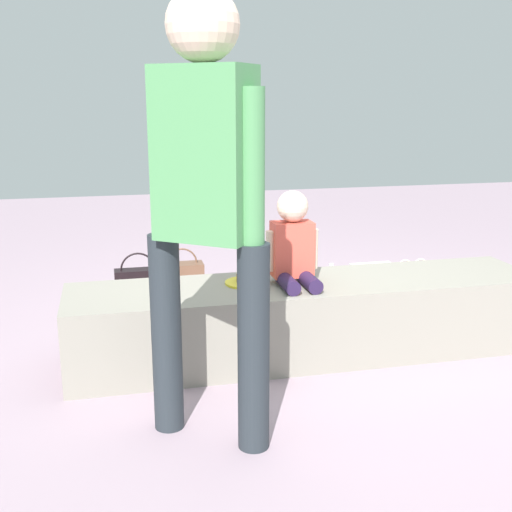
{
  "coord_description": "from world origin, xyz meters",
  "views": [
    {
      "loc": [
        -1.0,
        -3.04,
        1.35
      ],
      "look_at": [
        -0.37,
        -0.36,
        0.65
      ],
      "focal_mm": 44.45,
      "sensor_mm": 36.0,
      "label": 1
    }
  ],
  "objects_px": {
    "handbag_black_leather": "(139,285)",
    "party_cup_red": "(99,296)",
    "water_bottle_far_side": "(331,277)",
    "handbag_brown_canvas": "(182,275)",
    "water_bottle_near_gift": "(138,315)",
    "cake_box_white": "(378,276)",
    "adult_standing": "(206,183)",
    "cake_plate": "(246,280)",
    "child_seated": "(293,244)",
    "gift_bag": "(411,286)"
  },
  "relations": [
    {
      "from": "cake_plate",
      "to": "handbag_black_leather",
      "type": "xyz_separation_m",
      "value": [
        -0.51,
        1.04,
        -0.3
      ]
    },
    {
      "from": "cake_plate",
      "to": "water_bottle_near_gift",
      "type": "height_order",
      "value": "cake_plate"
    },
    {
      "from": "water_bottle_far_side",
      "to": "handbag_black_leather",
      "type": "distance_m",
      "value": 1.37
    },
    {
      "from": "cake_box_white",
      "to": "handbag_black_leather",
      "type": "relative_size",
      "value": 0.97
    },
    {
      "from": "water_bottle_far_side",
      "to": "party_cup_red",
      "type": "bearing_deg",
      "value": 179.59
    },
    {
      "from": "cake_plate",
      "to": "water_bottle_near_gift",
      "type": "distance_m",
      "value": 0.81
    },
    {
      "from": "adult_standing",
      "to": "handbag_brown_canvas",
      "type": "height_order",
      "value": "adult_standing"
    },
    {
      "from": "cake_plate",
      "to": "water_bottle_far_side",
      "type": "xyz_separation_m",
      "value": [
        0.86,
        1.06,
        -0.34
      ]
    },
    {
      "from": "child_seated",
      "to": "cake_plate",
      "type": "xyz_separation_m",
      "value": [
        -0.24,
        0.05,
        -0.19
      ]
    },
    {
      "from": "handbag_black_leather",
      "to": "party_cup_red",
      "type": "bearing_deg",
      "value": 173.86
    },
    {
      "from": "child_seated",
      "to": "gift_bag",
      "type": "height_order",
      "value": "child_seated"
    },
    {
      "from": "adult_standing",
      "to": "party_cup_red",
      "type": "relative_size",
      "value": 14.37
    },
    {
      "from": "handbag_brown_canvas",
      "to": "cake_box_white",
      "type": "bearing_deg",
      "value": -9.79
    },
    {
      "from": "water_bottle_near_gift",
      "to": "cake_box_white",
      "type": "bearing_deg",
      "value": 17.46
    },
    {
      "from": "adult_standing",
      "to": "water_bottle_near_gift",
      "type": "height_order",
      "value": "adult_standing"
    },
    {
      "from": "adult_standing",
      "to": "water_bottle_near_gift",
      "type": "distance_m",
      "value": 1.6
    },
    {
      "from": "gift_bag",
      "to": "handbag_brown_canvas",
      "type": "xyz_separation_m",
      "value": [
        -1.42,
        0.76,
        -0.04
      ]
    },
    {
      "from": "cake_plate",
      "to": "party_cup_red",
      "type": "height_order",
      "value": "cake_plate"
    },
    {
      "from": "cake_plate",
      "to": "handbag_brown_canvas",
      "type": "xyz_separation_m",
      "value": [
        -0.19,
        1.31,
        -0.32
      ]
    },
    {
      "from": "adult_standing",
      "to": "handbag_black_leather",
      "type": "relative_size",
      "value": 4.96
    },
    {
      "from": "handbag_brown_canvas",
      "to": "handbag_black_leather",
      "type": "bearing_deg",
      "value": -140.67
    },
    {
      "from": "gift_bag",
      "to": "party_cup_red",
      "type": "height_order",
      "value": "gift_bag"
    },
    {
      "from": "adult_standing",
      "to": "water_bottle_near_gift",
      "type": "relative_size",
      "value": 7.94
    },
    {
      "from": "gift_bag",
      "to": "water_bottle_near_gift",
      "type": "relative_size",
      "value": 1.5
    },
    {
      "from": "gift_bag",
      "to": "water_bottle_far_side",
      "type": "distance_m",
      "value": 0.63
    },
    {
      "from": "water_bottle_far_side",
      "to": "cake_box_white",
      "type": "distance_m",
      "value": 0.37
    },
    {
      "from": "cake_plate",
      "to": "cake_box_white",
      "type": "bearing_deg",
      "value": 40.96
    },
    {
      "from": "gift_bag",
      "to": "cake_box_white",
      "type": "xyz_separation_m",
      "value": [
        -0.0,
        0.51,
        -0.07
      ]
    },
    {
      "from": "child_seated",
      "to": "water_bottle_far_side",
      "type": "relative_size",
      "value": 2.61
    },
    {
      "from": "water_bottle_far_side",
      "to": "handbag_brown_canvas",
      "type": "xyz_separation_m",
      "value": [
        -1.05,
        0.25,
        0.01
      ]
    },
    {
      "from": "cake_plate",
      "to": "water_bottle_far_side",
      "type": "bearing_deg",
      "value": 50.97
    },
    {
      "from": "gift_bag",
      "to": "child_seated",
      "type": "bearing_deg",
      "value": -148.69
    },
    {
      "from": "water_bottle_far_side",
      "to": "handbag_brown_canvas",
      "type": "distance_m",
      "value": 1.08
    },
    {
      "from": "gift_bag",
      "to": "party_cup_red",
      "type": "relative_size",
      "value": 2.71
    },
    {
      "from": "cake_box_white",
      "to": "water_bottle_far_side",
      "type": "bearing_deg",
      "value": -179.37
    },
    {
      "from": "adult_standing",
      "to": "gift_bag",
      "type": "xyz_separation_m",
      "value": [
        1.55,
        1.33,
        -0.9
      ]
    },
    {
      "from": "cake_box_white",
      "to": "handbag_black_leather",
      "type": "height_order",
      "value": "handbag_black_leather"
    },
    {
      "from": "party_cup_red",
      "to": "handbag_brown_canvas",
      "type": "bearing_deg",
      "value": 21.96
    },
    {
      "from": "adult_standing",
      "to": "cake_plate",
      "type": "distance_m",
      "value": 1.04
    },
    {
      "from": "cake_plate",
      "to": "gift_bag",
      "type": "xyz_separation_m",
      "value": [
        1.23,
        0.55,
        -0.28
      ]
    },
    {
      "from": "gift_bag",
      "to": "handbag_brown_canvas",
      "type": "distance_m",
      "value": 1.61
    },
    {
      "from": "gift_bag",
      "to": "cake_box_white",
      "type": "bearing_deg",
      "value": 90.47
    },
    {
      "from": "cake_plate",
      "to": "water_bottle_far_side",
      "type": "distance_m",
      "value": 1.41
    },
    {
      "from": "cake_plate",
      "to": "water_bottle_near_gift",
      "type": "xyz_separation_m",
      "value": [
        -0.54,
        0.51,
        -0.32
      ]
    },
    {
      "from": "child_seated",
      "to": "water_bottle_far_side",
      "type": "bearing_deg",
      "value": 60.73
    },
    {
      "from": "adult_standing",
      "to": "cake_plate",
      "type": "xyz_separation_m",
      "value": [
        0.32,
        0.77,
        -0.61
      ]
    },
    {
      "from": "child_seated",
      "to": "gift_bag",
      "type": "distance_m",
      "value": 1.26
    },
    {
      "from": "gift_bag",
      "to": "handbag_brown_canvas",
      "type": "height_order",
      "value": "gift_bag"
    },
    {
      "from": "party_cup_red",
      "to": "cake_box_white",
      "type": "bearing_deg",
      "value": -0.22
    },
    {
      "from": "adult_standing",
      "to": "water_bottle_near_gift",
      "type": "xyz_separation_m",
      "value": [
        -0.22,
        1.28,
        -0.94
      ]
    }
  ]
}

